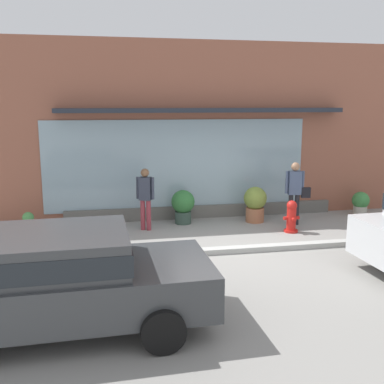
{
  "coord_description": "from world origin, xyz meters",
  "views": [
    {
      "loc": [
        -2.66,
        -9.32,
        3.22
      ],
      "look_at": [
        -0.65,
        1.2,
        1.11
      ],
      "focal_mm": 42.14,
      "sensor_mm": 36.0,
      "label": 1
    }
  ],
  "objects_px": {
    "pedestrian_passerby": "(145,195)",
    "potted_plant_near_hydrant": "(28,221)",
    "potted_plant_window_left": "(183,205)",
    "potted_plant_window_center": "(255,203)",
    "parked_car_dark_gray": "(52,276)",
    "pedestrian_with_handbag": "(295,189)",
    "fire_hydrant": "(291,216)",
    "potted_plant_low_front": "(361,202)"
  },
  "relations": [
    {
      "from": "parked_car_dark_gray",
      "to": "potted_plant_near_hydrant",
      "type": "bearing_deg",
      "value": 100.95
    },
    {
      "from": "pedestrian_with_handbag",
      "to": "potted_plant_window_center",
      "type": "relative_size",
      "value": 1.73
    },
    {
      "from": "pedestrian_with_handbag",
      "to": "potted_plant_near_hydrant",
      "type": "relative_size",
      "value": 3.38
    },
    {
      "from": "parked_car_dark_gray",
      "to": "pedestrian_passerby",
      "type": "bearing_deg",
      "value": 69.27
    },
    {
      "from": "pedestrian_passerby",
      "to": "potted_plant_low_front",
      "type": "height_order",
      "value": "pedestrian_passerby"
    },
    {
      "from": "fire_hydrant",
      "to": "potted_plant_low_front",
      "type": "relative_size",
      "value": 1.22
    },
    {
      "from": "fire_hydrant",
      "to": "pedestrian_passerby",
      "type": "bearing_deg",
      "value": 166.24
    },
    {
      "from": "fire_hydrant",
      "to": "potted_plant_window_center",
      "type": "bearing_deg",
      "value": 116.84
    },
    {
      "from": "pedestrian_passerby",
      "to": "potted_plant_window_center",
      "type": "xyz_separation_m",
      "value": [
        3.04,
        0.26,
        -0.4
      ]
    },
    {
      "from": "potted_plant_low_front",
      "to": "parked_car_dark_gray",
      "type": "bearing_deg",
      "value": -145.83
    },
    {
      "from": "fire_hydrant",
      "to": "potted_plant_near_hydrant",
      "type": "bearing_deg",
      "value": 168.57
    },
    {
      "from": "fire_hydrant",
      "to": "potted_plant_window_left",
      "type": "bearing_deg",
      "value": 152.33
    },
    {
      "from": "potted_plant_window_center",
      "to": "fire_hydrant",
      "type": "bearing_deg",
      "value": -63.16
    },
    {
      "from": "fire_hydrant",
      "to": "pedestrian_passerby",
      "type": "relative_size",
      "value": 0.51
    },
    {
      "from": "pedestrian_with_handbag",
      "to": "potted_plant_window_left",
      "type": "height_order",
      "value": "pedestrian_with_handbag"
    },
    {
      "from": "pedestrian_with_handbag",
      "to": "pedestrian_passerby",
      "type": "bearing_deg",
      "value": -176.08
    },
    {
      "from": "pedestrian_passerby",
      "to": "potted_plant_near_hydrant",
      "type": "xyz_separation_m",
      "value": [
        -2.96,
        0.44,
        -0.67
      ]
    },
    {
      "from": "fire_hydrant",
      "to": "potted_plant_near_hydrant",
      "type": "relative_size",
      "value": 1.63
    },
    {
      "from": "parked_car_dark_gray",
      "to": "potted_plant_low_front",
      "type": "height_order",
      "value": "parked_car_dark_gray"
    },
    {
      "from": "pedestrian_passerby",
      "to": "potted_plant_window_left",
      "type": "bearing_deg",
      "value": -133.62
    },
    {
      "from": "pedestrian_with_handbag",
      "to": "parked_car_dark_gray",
      "type": "distance_m",
      "value": 7.48
    },
    {
      "from": "fire_hydrant",
      "to": "parked_car_dark_gray",
      "type": "distance_m",
      "value": 6.81
    },
    {
      "from": "potted_plant_window_center",
      "to": "parked_car_dark_gray",
      "type": "bearing_deg",
      "value": -132.23
    },
    {
      "from": "potted_plant_near_hydrant",
      "to": "potted_plant_low_front",
      "type": "height_order",
      "value": "potted_plant_low_front"
    },
    {
      "from": "pedestrian_with_handbag",
      "to": "pedestrian_passerby",
      "type": "distance_m",
      "value": 3.98
    },
    {
      "from": "potted_plant_window_left",
      "to": "parked_car_dark_gray",
      "type": "bearing_deg",
      "value": -117.21
    },
    {
      "from": "potted_plant_window_left",
      "to": "potted_plant_window_center",
      "type": "distance_m",
      "value": 1.99
    },
    {
      "from": "potted_plant_window_left",
      "to": "potted_plant_near_hydrant",
      "type": "relative_size",
      "value": 1.83
    },
    {
      "from": "pedestrian_with_handbag",
      "to": "potted_plant_window_left",
      "type": "distance_m",
      "value": 3.04
    },
    {
      "from": "fire_hydrant",
      "to": "pedestrian_with_handbag",
      "type": "xyz_separation_m",
      "value": [
        0.36,
        0.64,
        0.59
      ]
    },
    {
      "from": "pedestrian_passerby",
      "to": "potted_plant_near_hydrant",
      "type": "bearing_deg",
      "value": 14.43
    },
    {
      "from": "potted_plant_window_left",
      "to": "potted_plant_low_front",
      "type": "xyz_separation_m",
      "value": [
        5.32,
        0.04,
        -0.16
      ]
    },
    {
      "from": "pedestrian_passerby",
      "to": "potted_plant_window_left",
      "type": "height_order",
      "value": "pedestrian_passerby"
    },
    {
      "from": "potted_plant_window_center",
      "to": "potted_plant_low_front",
      "type": "xyz_separation_m",
      "value": [
        3.33,
        0.23,
        -0.18
      ]
    },
    {
      "from": "fire_hydrant",
      "to": "parked_car_dark_gray",
      "type": "relative_size",
      "value": 0.19
    },
    {
      "from": "parked_car_dark_gray",
      "to": "potted_plant_low_front",
      "type": "xyz_separation_m",
      "value": [
        8.14,
        5.52,
        -0.48
      ]
    },
    {
      "from": "potted_plant_low_front",
      "to": "pedestrian_with_handbag",
      "type": "bearing_deg",
      "value": -162.9
    },
    {
      "from": "potted_plant_window_center",
      "to": "potted_plant_near_hydrant",
      "type": "height_order",
      "value": "potted_plant_window_center"
    },
    {
      "from": "pedestrian_with_handbag",
      "to": "potted_plant_window_left",
      "type": "bearing_deg",
      "value": 173.92
    },
    {
      "from": "pedestrian_passerby",
      "to": "potted_plant_window_left",
      "type": "distance_m",
      "value": 1.22
    },
    {
      "from": "potted_plant_near_hydrant",
      "to": "potted_plant_low_front",
      "type": "bearing_deg",
      "value": 0.3
    },
    {
      "from": "pedestrian_with_handbag",
      "to": "potted_plant_low_front",
      "type": "relative_size",
      "value": 2.52
    }
  ]
}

